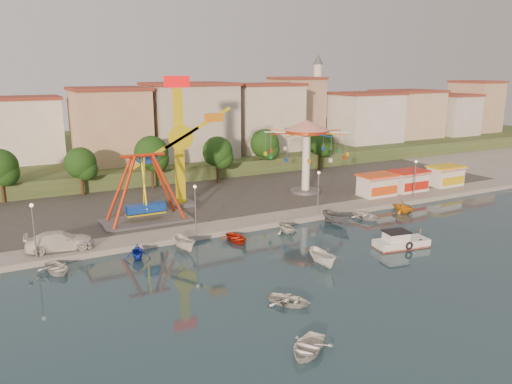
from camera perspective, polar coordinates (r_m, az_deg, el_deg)
ground at (r=47.85m, az=8.07°, el=-8.18°), size 200.00×200.00×0.00m
quay_deck at (r=102.70m, az=-12.65°, el=3.61°), size 200.00×100.00×0.60m
asphalt_pad at (r=72.87m, az=-5.85°, el=0.05°), size 90.00×28.00×0.01m
hill_terrace at (r=107.28m, az=-13.40°, el=4.64°), size 200.00×60.00×3.00m
pirate_ship_ride at (r=58.70m, az=-12.63°, el=0.24°), size 10.00×5.00×8.00m
kamikaze_tower at (r=64.05m, az=-8.31°, el=5.13°), size 9.04×3.10×16.50m
wave_swinger at (r=71.07m, az=5.80°, el=5.94°), size 11.60×11.60×10.40m
booth_left at (r=71.90m, az=13.68°, el=0.82°), size 5.40×3.78×3.08m
booth_mid at (r=75.98m, az=17.09°, el=1.28°), size 5.40×3.78×3.08m
booth_right at (r=81.37m, az=20.84°, el=1.78°), size 5.40×3.78×3.08m
lamp_post_0 at (r=50.90m, az=-24.00°, el=-4.22°), size 0.14×0.14×5.00m
lamp_post_1 at (r=54.09m, az=-6.92°, el=-2.08°), size 0.14×0.14×5.00m
lamp_post_2 at (r=61.43m, az=7.12°, el=-0.17°), size 0.14×0.14×5.00m
lamp_post_3 at (r=71.65m, az=17.67°, el=1.28°), size 0.14×0.14×5.00m
tree_0 at (r=73.69m, az=-27.21°, el=2.61°), size 4.60×4.60×7.19m
tree_1 at (r=73.76m, az=-19.42°, el=3.15°), size 4.35×4.35×6.80m
tree_2 at (r=75.30m, az=-11.88°, el=4.40°), size 5.02×5.02×7.85m
tree_3 at (r=77.36m, az=-4.42°, el=4.62°), size 4.68×4.68×7.32m
tree_4 at (r=84.36m, az=1.01°, el=5.55°), size 4.86×4.86×7.60m
tree_5 at (r=88.12m, az=7.32°, el=5.77°), size 4.83×4.83×7.54m
building_1 at (r=87.84m, az=-24.53°, el=5.68°), size 12.33×9.01×8.63m
building_2 at (r=90.00m, az=-16.24°, el=7.36°), size 11.95×9.28×11.23m
building_3 at (r=90.94m, az=-7.19°, el=7.21°), size 12.59×10.50×9.20m
building_4 at (r=99.51m, az=-0.58°, el=7.89°), size 10.75×9.23×9.24m
building_5 at (r=104.62m, az=6.45°, el=8.63°), size 12.77×10.96×11.21m
building_6 at (r=110.44m, az=12.04°, el=8.98°), size 8.23×8.98×12.36m
building_7 at (r=122.09m, az=14.84°, el=8.41°), size 11.59×10.93×8.76m
building_8 at (r=127.42m, az=21.56°, el=8.98°), size 12.84×9.28×12.58m
building_9 at (r=139.73m, az=24.31°, el=8.37°), size 12.95×9.17×9.21m
minaret at (r=109.43m, az=7.01°, el=10.91°), size 2.80×2.80×18.00m
cabin_motorboat at (r=53.60m, az=16.15°, el=-5.57°), size 5.93×3.01×1.99m
rowboat_a at (r=39.77m, az=3.85°, el=-12.22°), size 4.06×4.27×0.72m
rowboat_b at (r=33.80m, az=5.92°, el=-17.23°), size 4.65×4.41×0.78m
skiff at (r=47.15m, az=7.64°, el=-7.53°), size 1.66×3.93×1.49m
van at (r=52.65m, az=-21.52°, el=-5.21°), size 6.58×3.22×1.84m
moored_boat_0 at (r=48.83m, az=-21.82°, el=-8.13°), size 3.39×4.17×0.76m
moored_boat_1 at (r=49.82m, az=-13.42°, el=-6.62°), size 3.09×3.36×1.48m
moored_boat_2 at (r=51.11m, az=-8.22°, el=-5.87°), size 2.00×3.93×1.45m
moored_boat_3 at (r=53.35m, az=-2.24°, el=-5.29°), size 2.55×3.54×0.73m
moored_boat_4 at (r=56.05m, az=3.49°, el=-3.94°), size 2.82×3.16×1.52m
moored_boat_5 at (r=59.80m, az=9.16°, el=-2.94°), size 2.42×4.24×1.54m
moored_boat_6 at (r=62.70m, az=12.50°, el=-2.67°), size 3.63×4.39×0.79m
moored_boat_7 at (r=66.53m, az=16.47°, el=-1.59°), size 3.41×3.70×1.64m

